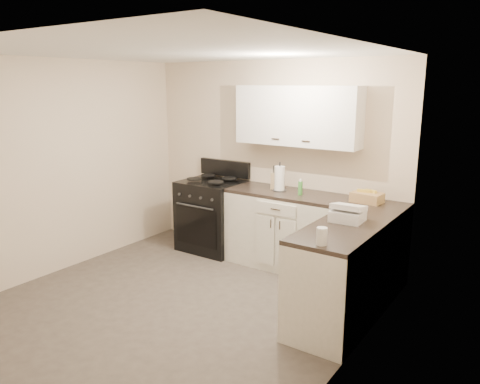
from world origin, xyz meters
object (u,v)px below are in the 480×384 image
Objects in this scene: stove at (212,216)px; wicker_basket at (367,197)px; paper_towel at (280,179)px; countertop_grill at (348,216)px; knife_block at (276,181)px.

wicker_basket is at bearing 2.40° from stove.
paper_towel is 1.03× the size of countertop_grill.
wicker_basket is at bearing 94.11° from countertop_grill.
wicker_basket reaches higher than stove.
countertop_grill is (1.25, -0.80, -0.05)m from knife_block.
countertop_grill is at bearing -18.29° from stove.
paper_towel is at bearing -25.06° from knife_block.
countertop_grill is (1.17, -0.76, -0.10)m from paper_towel.
knife_block is at bearing 4.93° from stove.
paper_towel reaches higher than countertop_grill.
paper_towel is at bearing 2.14° from stove.
knife_block is at bearing 144.57° from countertop_grill.
paper_towel is 0.93× the size of wicker_basket.
paper_towel reaches higher than wicker_basket.
paper_towel is at bearing 144.26° from countertop_grill.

